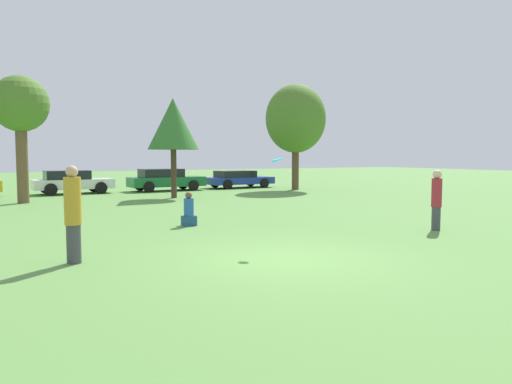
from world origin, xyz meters
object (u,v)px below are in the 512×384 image
Objects in this scene: bystander_sitting at (189,212)px; parked_car_blue at (238,179)px; tree_3 at (296,119)px; tree_2 at (173,124)px; person_catcher at (437,199)px; parked_car_green at (165,179)px; person_thrower at (73,214)px; parked_car_white at (72,181)px; frisbee at (277,160)px; tree_1 at (20,107)px.

parked_car_blue is (9.35, 15.05, 0.18)m from bystander_sitting.
tree_3 reaches higher than parked_car_blue.
person_catcher is at bearing -77.83° from tree_2.
person_catcher is 17.39m from tree_3.
parked_car_green is 5.19m from parked_car_blue.
parked_car_blue is at bearing 57.75° from person_thrower.
tree_2 is 7.44m from parked_car_white.
tree_2 is (6.90, 13.53, 2.73)m from person_thrower.
person_thrower is 0.39× the size of tree_2.
person_thrower is 9.94m from person_catcher.
person_thrower is 23.12m from parked_car_blue.
person_catcher is at bearing 0.08° from frisbee.
person_catcher is at bearing -71.79° from parked_car_white.
frisbee is 19.70m from tree_3.
person_catcher is 18.14m from tree_1.
tree_2 is 0.76× the size of tree_3.
person_thrower reaches higher than parked_car_blue.
parked_car_green is at bearing -179.00° from parked_car_blue.
parked_car_blue is (-2.34, 3.37, -3.83)m from tree_3.
tree_2 is 1.09× the size of parked_car_green.
parked_car_white is at bearing 94.70° from bystander_sitting.
tree_3 reaches higher than parked_car_white.
bystander_sitting is 15.34m from parked_car_green.
parked_car_white is (2.73, 18.88, -0.31)m from person_thrower.
parked_car_white is at bearing 59.08° from tree_1.
person_thrower is 14.65m from tree_1.
person_catcher is 0.27× the size of tree_3.
person_catcher is 19.20m from parked_car_green.
tree_1 is 1.26× the size of parked_car_blue.
tree_1 is 6.51m from parked_car_white.
tree_1 reaches higher than parked_car_green.
bystander_sitting is at bearing 47.12° from person_thrower.
tree_3 is at bearing 44.96° from bystander_sitting.
frisbee is at bearing -83.23° from bystander_sitting.
parked_car_white is at bearing 165.48° from tree_3.
frisbee is at bearing -72.99° from tree_1.
person_thrower is at bearing -89.84° from tree_1.
frisbee is 0.05× the size of parked_car_green.
person_catcher is 14.63m from tree_2.
bystander_sitting is at bearing -106.88° from tree_2.
person_thrower is 22.32m from tree_3.
parked_car_green is at bearing 79.19° from frisbee.
tree_1 is (-9.96, 14.77, 3.43)m from person_catcher.
bystander_sitting is 17.72m from parked_car_blue.
parked_car_white is at bearing 84.69° from person_thrower.
parked_car_green is at bearing 28.04° from tree_1.
person_thrower is at bearing -127.32° from parked_car_blue.
tree_3 is 5.62m from parked_car_blue.
tree_2 is at bearing -6.04° from tree_1.
parked_car_white is 0.95× the size of parked_car_blue.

